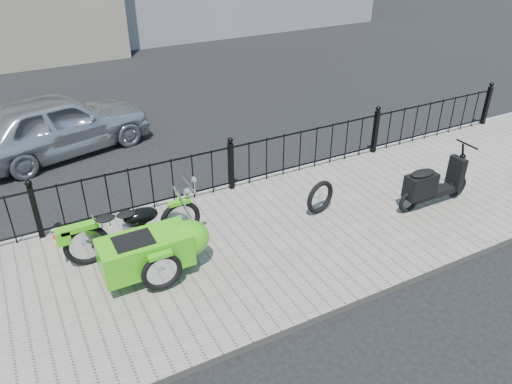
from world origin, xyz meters
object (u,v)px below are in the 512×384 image
spare_tire (320,197)px  sedan_car (58,124)px  scooter (431,185)px  motorcycle_sidecar (154,243)px

spare_tire → sedan_car: bearing=125.8°
scooter → motorcycle_sidecar: bearing=173.6°
sedan_car → spare_tire: bearing=-158.2°
motorcycle_sidecar → spare_tire: size_ratio=3.62×
spare_tire → scooter: bearing=-21.1°
motorcycle_sidecar → scooter: size_ratio=1.40×
scooter → spare_tire: size_ratio=2.58×
scooter → spare_tire: (-1.89, 0.73, -0.11)m
sedan_car → motorcycle_sidecar: bearing=171.9°
motorcycle_sidecar → scooter: bearing=-6.4°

